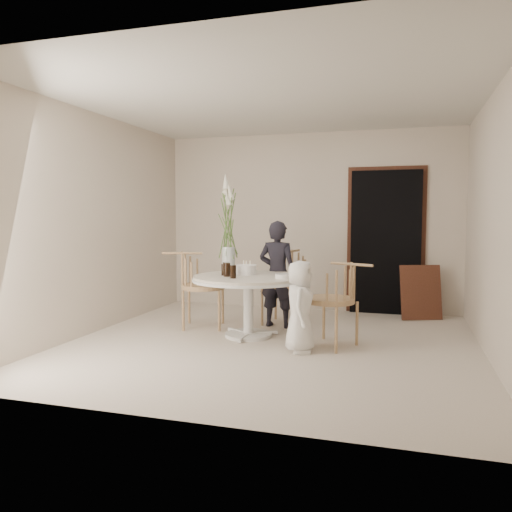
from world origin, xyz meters
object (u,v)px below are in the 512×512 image
(boy, at_px, (300,307))
(girl, at_px, (278,274))
(birthday_cake, at_px, (246,270))
(flower_vase, at_px, (228,228))
(chair_right, at_px, (340,292))
(chair_left, at_px, (193,278))
(chair_far, at_px, (288,276))
(table, at_px, (248,285))

(boy, bearing_deg, girl, 18.28)
(birthday_cake, bearing_deg, flower_vase, 140.08)
(chair_right, xyz_separation_m, birthday_cake, (-1.18, 0.33, 0.18))
(boy, bearing_deg, chair_left, 56.79)
(chair_far, height_order, flower_vase, flower_vase)
(girl, bearing_deg, boy, 121.22)
(flower_vase, bearing_deg, boy, -38.30)
(birthday_cake, bearing_deg, boy, -37.60)
(chair_left, distance_m, girl, 1.10)
(table, relative_size, girl, 0.96)
(chair_far, height_order, girl, girl)
(chair_left, relative_size, flower_vase, 0.79)
(chair_far, distance_m, birthday_cake, 0.91)
(chair_far, relative_size, chair_left, 1.00)
(girl, bearing_deg, chair_left, 24.01)
(birthday_cake, bearing_deg, chair_left, 168.14)
(chair_far, relative_size, birthday_cake, 3.98)
(chair_right, bearing_deg, chair_far, -119.90)
(boy, distance_m, birthday_cake, 1.04)
(boy, height_order, flower_vase, flower_vase)
(table, relative_size, chair_left, 1.35)
(chair_far, xyz_separation_m, boy, (0.45, -1.43, -0.15))
(chair_right, bearing_deg, flower_vase, -87.79)
(table, height_order, flower_vase, flower_vase)
(chair_left, distance_m, boy, 1.75)
(chair_right, xyz_separation_m, boy, (-0.39, -0.28, -0.13))
(table, height_order, boy, boy)
(chair_right, height_order, boy, boy)
(flower_vase, bearing_deg, chair_far, 39.81)
(table, xyz_separation_m, chair_far, (0.27, 0.94, 0.02))
(chair_far, distance_m, chair_left, 1.30)
(chair_far, relative_size, flower_vase, 0.79)
(table, bearing_deg, boy, -34.25)
(birthday_cake, bearing_deg, table, -60.91)
(table, xyz_separation_m, birthday_cake, (-0.06, 0.11, 0.17))
(flower_vase, bearing_deg, chair_left, -166.21)
(table, height_order, chair_right, chair_right)
(chair_right, relative_size, boy, 0.98)
(chair_far, bearing_deg, boy, -63.40)
(girl, distance_m, boy, 1.25)
(birthday_cake, distance_m, flower_vase, 0.65)
(table, relative_size, chair_right, 1.40)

